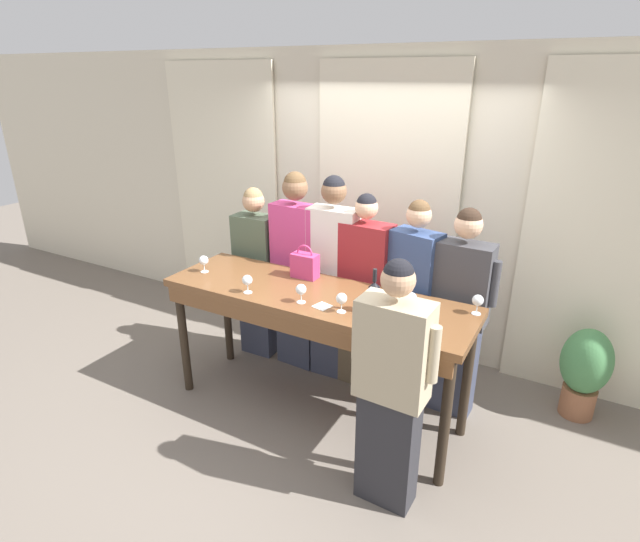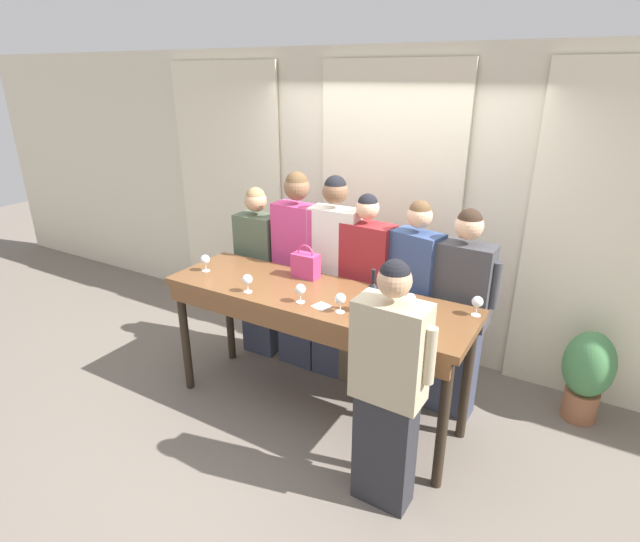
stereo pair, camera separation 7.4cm
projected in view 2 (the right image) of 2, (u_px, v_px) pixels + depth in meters
name	position (u px, v px, depth m)	size (l,w,h in m)	color
ground_plane	(316.00, 409.00, 4.09)	(18.00, 18.00, 0.00)	#70665B
wall_back	(390.00, 207.00, 4.68)	(12.00, 0.06, 2.80)	beige
curtain_panel_left	(229.00, 191.00, 5.54)	(1.37, 0.03, 2.69)	#EFE5C6
curtain_panel_center	(387.00, 214.00, 4.65)	(1.37, 0.03, 2.69)	#EFE5C6
curtain_panel_right	(620.00, 248.00, 3.75)	(1.37, 0.03, 2.69)	#EFE5C6
tasting_bar	(314.00, 308.00, 3.73)	(2.37, 0.72, 1.05)	brown
wine_bottle	(373.00, 298.00, 3.36)	(0.09, 0.09, 0.32)	black
handbag	(306.00, 265.00, 3.95)	(0.21, 0.11, 0.27)	#C63870
wine_glass_front_left	(205.00, 260.00, 4.08)	(0.08, 0.08, 0.14)	white
wine_glass_front_mid	(247.00, 280.00, 3.69)	(0.08, 0.08, 0.14)	white
wine_glass_front_right	(340.00, 299.00, 3.37)	(0.08, 0.08, 0.14)	white
wine_glass_center_left	(300.00, 290.00, 3.52)	(0.08, 0.08, 0.14)	white
wine_glass_center_mid	(410.00, 299.00, 3.37)	(0.08, 0.08, 0.14)	white
wine_glass_center_right	(477.00, 302.00, 3.33)	(0.08, 0.08, 0.14)	white
napkin	(321.00, 306.00, 3.49)	(0.13, 0.13, 0.00)	white
pen	(354.00, 321.00, 3.28)	(0.05, 0.14, 0.01)	maroon
guest_olive_jacket	(259.00, 271.00, 4.67)	(0.50, 0.24, 1.64)	#383D51
guest_pink_top	(298.00, 269.00, 4.42)	(0.54, 0.23, 1.81)	#383D51
guest_cream_sweater	(334.00, 277.00, 4.25)	(0.53, 0.22, 1.82)	#383D51
guest_striped_shirt	(364.00, 293.00, 4.14)	(0.56, 0.24, 1.70)	brown
guest_navy_coat	(413.00, 302.00, 3.94)	(0.49, 0.30, 1.70)	brown
guest_beige_cap	(459.00, 314.00, 3.77)	(0.53, 0.23, 1.69)	#383D51
host_pouring	(388.00, 388.00, 2.93)	(0.54, 0.24, 1.65)	#28282D
potted_plant	(587.00, 372.00, 3.84)	(0.38, 0.38, 0.76)	#935B3D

